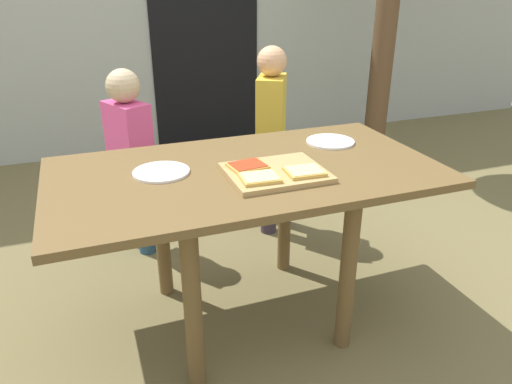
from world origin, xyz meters
name	(u,v)px	position (x,y,z in m)	size (l,w,h in m)	color
ground_plane	(248,315)	(0.00, 0.00, 0.00)	(16.00, 16.00, 0.00)	brown
house_door	(205,25)	(0.48, 2.40, 1.00)	(0.90, 0.02, 2.00)	black
dining_table	(246,191)	(0.00, 0.00, 0.60)	(1.48, 0.80, 0.70)	brown
cutting_board	(275,173)	(0.08, -0.10, 0.71)	(0.36, 0.30, 0.02)	tan
pizza_slice_near_left	(260,178)	(-0.01, -0.16, 0.72)	(0.14, 0.12, 0.02)	gold
pizza_slice_near_right	(305,171)	(0.17, -0.16, 0.72)	(0.14, 0.12, 0.02)	gold
pizza_slice_far_left	(248,166)	(-0.01, -0.04, 0.72)	(0.15, 0.13, 0.02)	gold
plate_white_right	(330,142)	(0.45, 0.17, 0.70)	(0.21, 0.21, 0.01)	white
plate_white_left	(161,172)	(-0.31, 0.07, 0.70)	(0.21, 0.21, 0.01)	white
child_left	(130,152)	(-0.36, 0.77, 0.55)	(0.23, 0.28, 0.97)	#294C67
child_right	(271,130)	(0.40, 0.75, 0.59)	(0.24, 0.28, 1.04)	#3A2F3E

